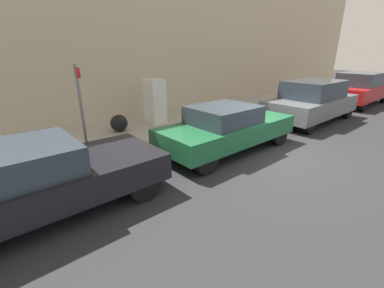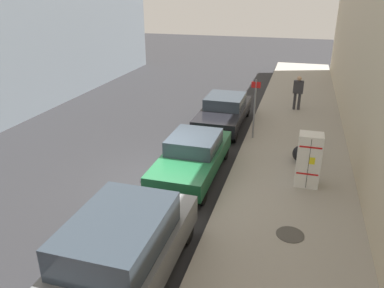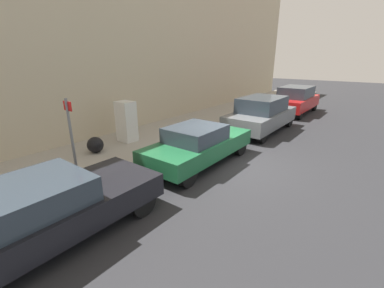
% 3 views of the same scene
% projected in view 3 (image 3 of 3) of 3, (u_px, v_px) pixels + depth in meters
% --- Properties ---
extents(ground_plane, '(80.00, 80.00, 0.00)m').
position_uv_depth(ground_plane, '(230.00, 163.00, 9.17)').
color(ground_plane, '#28282B').
extents(sidewalk_slab, '(4.00, 44.00, 0.15)m').
position_uv_depth(sidewalk_slab, '(150.00, 140.00, 11.50)').
color(sidewalk_slab, '#9E998E').
rests_on(sidewalk_slab, ground).
extents(building_facade_near, '(1.66, 39.60, 9.63)m').
position_uv_depth(building_facade_near, '(101.00, 29.00, 11.62)').
color(building_facade_near, beige).
rests_on(building_facade_near, ground).
extents(discarded_refrigerator, '(0.72, 0.62, 1.70)m').
position_uv_depth(discarded_refrigerator, '(126.00, 121.00, 10.84)').
color(discarded_refrigerator, white).
rests_on(discarded_refrigerator, sidewalk_slab).
extents(manhole_cover, '(0.70, 0.70, 0.02)m').
position_uv_depth(manhole_cover, '(177.00, 128.00, 13.05)').
color(manhole_cover, '#47443F').
rests_on(manhole_cover, sidewalk_slab).
extents(street_sign_post, '(0.36, 0.07, 2.44)m').
position_uv_depth(street_sign_post, '(72.00, 139.00, 6.80)').
color(street_sign_post, slate).
rests_on(street_sign_post, sidewalk_slab).
extents(trash_bag, '(0.61, 0.61, 0.61)m').
position_uv_depth(trash_bag, '(95.00, 145.00, 9.63)').
color(trash_bag, black).
rests_on(trash_bag, sidewalk_slab).
extents(parked_sedan_dark, '(1.86, 4.65, 1.39)m').
position_uv_depth(parked_sedan_dark, '(45.00, 210.00, 5.02)').
color(parked_sedan_dark, black).
rests_on(parked_sedan_dark, ground).
extents(parked_sedan_green, '(1.78, 4.44, 1.39)m').
position_uv_depth(parked_sedan_green, '(199.00, 144.00, 8.88)').
color(parked_sedan_green, '#1E6038').
rests_on(parked_sedan_green, ground).
extents(parked_suv_gray, '(2.00, 4.76, 1.72)m').
position_uv_depth(parked_suv_gray, '(261.00, 114.00, 12.86)').
color(parked_suv_gray, slate).
rests_on(parked_suv_gray, ground).
extents(parked_suv_red, '(1.96, 4.78, 1.77)m').
position_uv_depth(parked_suv_red, '(295.00, 99.00, 17.07)').
color(parked_suv_red, red).
rests_on(parked_suv_red, ground).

